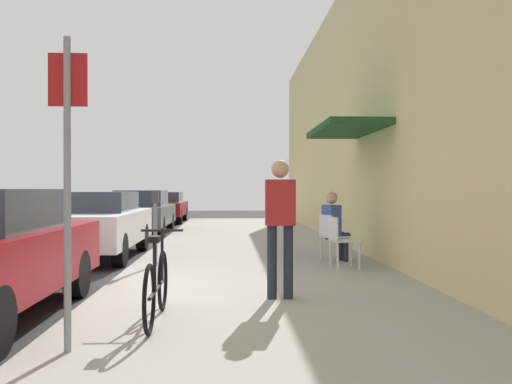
{
  "coord_description": "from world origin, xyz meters",
  "views": [
    {
      "loc": [
        1.73,
        -7.39,
        1.47
      ],
      "look_at": [
        2.46,
        7.37,
        1.38
      ],
      "focal_mm": 39.17,
      "sensor_mm": 36.0,
      "label": 1
    }
  ],
  "objects_px": {
    "parked_car_1": "(95,223)",
    "cafe_chair_1": "(331,234)",
    "parked_car_2": "(141,211)",
    "pedestrian_standing": "(280,217)",
    "cafe_chair_0": "(340,238)",
    "street_sign": "(67,168)",
    "bicycle_0": "(157,286)",
    "parking_meter": "(155,222)",
    "seated_patron_1": "(334,224)",
    "parked_car_3": "(164,206)"
  },
  "relations": [
    {
      "from": "bicycle_0",
      "to": "parked_car_1",
      "type": "bearing_deg",
      "value": 108.57
    },
    {
      "from": "pedestrian_standing",
      "to": "cafe_chair_1",
      "type": "bearing_deg",
      "value": 69.57
    },
    {
      "from": "bicycle_0",
      "to": "cafe_chair_0",
      "type": "distance_m",
      "value": 4.52
    },
    {
      "from": "pedestrian_standing",
      "to": "seated_patron_1",
      "type": "bearing_deg",
      "value": 68.84
    },
    {
      "from": "parked_car_1",
      "to": "bicycle_0",
      "type": "relative_size",
      "value": 2.57
    },
    {
      "from": "seated_patron_1",
      "to": "street_sign",
      "type": "bearing_deg",
      "value": -120.64
    },
    {
      "from": "parked_car_1",
      "to": "pedestrian_standing",
      "type": "distance_m",
      "value": 6.21
    },
    {
      "from": "seated_patron_1",
      "to": "cafe_chair_0",
      "type": "bearing_deg",
      "value": -94.1
    },
    {
      "from": "parked_car_3",
      "to": "parking_meter",
      "type": "xyz_separation_m",
      "value": [
        1.55,
        -14.74,
        0.19
      ]
    },
    {
      "from": "parking_meter",
      "to": "bicycle_0",
      "type": "bearing_deg",
      "value": -82.41
    },
    {
      "from": "parked_car_3",
      "to": "seated_patron_1",
      "type": "height_order",
      "value": "seated_patron_1"
    },
    {
      "from": "parked_car_3",
      "to": "bicycle_0",
      "type": "xyz_separation_m",
      "value": [
        2.1,
        -18.86,
        -0.22
      ]
    },
    {
      "from": "street_sign",
      "to": "bicycle_0",
      "type": "relative_size",
      "value": 1.52
    },
    {
      "from": "parked_car_2",
      "to": "seated_patron_1",
      "type": "xyz_separation_m",
      "value": [
        4.78,
        -8.03,
        0.09
      ]
    },
    {
      "from": "parking_meter",
      "to": "cafe_chair_0",
      "type": "bearing_deg",
      "value": -7.97
    },
    {
      "from": "cafe_chair_1",
      "to": "parking_meter",
      "type": "bearing_deg",
      "value": -173.15
    },
    {
      "from": "parked_car_2",
      "to": "cafe_chair_0",
      "type": "height_order",
      "value": "parked_car_2"
    },
    {
      "from": "parked_car_1",
      "to": "parking_meter",
      "type": "xyz_separation_m",
      "value": [
        1.55,
        -2.13,
        0.15
      ]
    },
    {
      "from": "parked_car_3",
      "to": "cafe_chair_1",
      "type": "height_order",
      "value": "parked_car_3"
    },
    {
      "from": "parked_car_1",
      "to": "parked_car_2",
      "type": "relative_size",
      "value": 1.0
    },
    {
      "from": "parked_car_1",
      "to": "cafe_chair_1",
      "type": "distance_m",
      "value": 5.04
    },
    {
      "from": "cafe_chair_1",
      "to": "seated_patron_1",
      "type": "bearing_deg",
      "value": 18.9
    },
    {
      "from": "parked_car_2",
      "to": "cafe_chair_0",
      "type": "relative_size",
      "value": 5.06
    },
    {
      "from": "cafe_chair_0",
      "to": "cafe_chair_1",
      "type": "xyz_separation_m",
      "value": [
        0.0,
        0.83,
        0.0
      ]
    },
    {
      "from": "bicycle_0",
      "to": "pedestrian_standing",
      "type": "xyz_separation_m",
      "value": [
        1.36,
        1.11,
        0.64
      ]
    },
    {
      "from": "street_sign",
      "to": "cafe_chair_0",
      "type": "relative_size",
      "value": 2.99
    },
    {
      "from": "parked_car_2",
      "to": "parked_car_3",
      "type": "distance_m",
      "value": 6.31
    },
    {
      "from": "parked_car_1",
      "to": "seated_patron_1",
      "type": "distance_m",
      "value": 5.08
    },
    {
      "from": "cafe_chair_0",
      "to": "parked_car_1",
      "type": "bearing_deg",
      "value": 151.45
    },
    {
      "from": "parked_car_3",
      "to": "street_sign",
      "type": "relative_size",
      "value": 1.69
    },
    {
      "from": "cafe_chair_1",
      "to": "seated_patron_1",
      "type": "height_order",
      "value": "seated_patron_1"
    },
    {
      "from": "parked_car_3",
      "to": "pedestrian_standing",
      "type": "bearing_deg",
      "value": -78.97
    },
    {
      "from": "parked_car_1",
      "to": "cafe_chair_0",
      "type": "distance_m",
      "value": 5.38
    },
    {
      "from": "parking_meter",
      "to": "street_sign",
      "type": "distance_m",
      "value": 5.2
    },
    {
      "from": "parked_car_2",
      "to": "pedestrian_standing",
      "type": "distance_m",
      "value": 11.96
    },
    {
      "from": "parking_meter",
      "to": "seated_patron_1",
      "type": "distance_m",
      "value": 3.26
    },
    {
      "from": "parked_car_2",
      "to": "street_sign",
      "type": "relative_size",
      "value": 1.69
    },
    {
      "from": "bicycle_0",
      "to": "seated_patron_1",
      "type": "bearing_deg",
      "value": 59.33
    },
    {
      "from": "parked_car_1",
      "to": "bicycle_0",
      "type": "distance_m",
      "value": 6.6
    },
    {
      "from": "bicycle_0",
      "to": "seated_patron_1",
      "type": "distance_m",
      "value": 5.27
    },
    {
      "from": "bicycle_0",
      "to": "pedestrian_standing",
      "type": "height_order",
      "value": "pedestrian_standing"
    },
    {
      "from": "street_sign",
      "to": "bicycle_0",
      "type": "height_order",
      "value": "street_sign"
    },
    {
      "from": "seated_patron_1",
      "to": "parked_car_2",
      "type": "bearing_deg",
      "value": 120.78
    },
    {
      "from": "parked_car_1",
      "to": "pedestrian_standing",
      "type": "relative_size",
      "value": 2.59
    },
    {
      "from": "parked_car_2",
      "to": "parking_meter",
      "type": "relative_size",
      "value": 3.33
    },
    {
      "from": "parking_meter",
      "to": "bicycle_0",
      "type": "distance_m",
      "value": 4.18
    },
    {
      "from": "cafe_chair_0",
      "to": "pedestrian_standing",
      "type": "relative_size",
      "value": 0.51
    },
    {
      "from": "seated_patron_1",
      "to": "cafe_chair_1",
      "type": "bearing_deg",
      "value": -161.1
    },
    {
      "from": "parked_car_1",
      "to": "bicycle_0",
      "type": "bearing_deg",
      "value": -71.43
    },
    {
      "from": "parked_car_1",
      "to": "cafe_chair_1",
      "type": "height_order",
      "value": "parked_car_1"
    }
  ]
}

